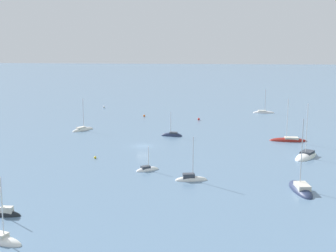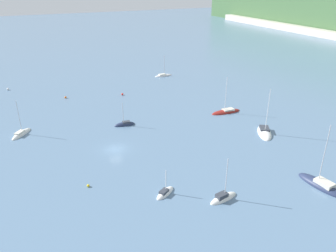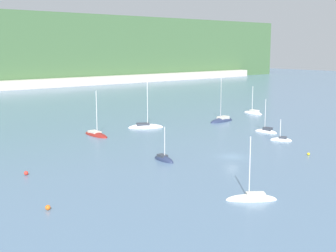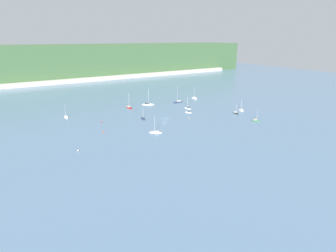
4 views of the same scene
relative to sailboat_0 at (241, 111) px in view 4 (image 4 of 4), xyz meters
name	(u,v)px [view 4 (image 4 of 4)]	position (x,y,z in m)	size (l,w,h in m)	color
ground_plane	(165,119)	(-50.32, 10.78, -0.10)	(600.00, 600.00, 0.00)	slate
hillside_ridge	(77,61)	(-50.32, 207.07, 18.29)	(441.78, 70.88, 36.78)	#42663D
shore_town_strip	(88,80)	(-50.32, 168.13, 2.01)	(375.51, 6.00, 4.21)	beige
sailboat_0	(241,111)	(0.00, 0.00, 0.00)	(3.75, 6.03, 7.81)	white
sailboat_1	(148,105)	(-43.26, 45.23, -0.01)	(8.92, 7.15, 12.05)	white
sailboat_2	(194,98)	(-3.77, 44.15, 0.01)	(2.94, 7.39, 8.82)	white
sailboat_3	(156,133)	(-66.59, -7.14, -0.01)	(6.24, 5.48, 9.11)	white
sailboat_4	(188,108)	(-26.00, 22.13, 0.03)	(2.57, 5.77, 8.41)	white
sailboat_5	(236,113)	(-8.14, -3.15, 0.04)	(1.30, 4.64, 6.39)	black
sailboat_6	(129,108)	(-57.95, 44.30, -0.02)	(2.87, 8.81, 10.82)	maroon
sailboat_7	(66,117)	(-98.17, 43.59, -0.02)	(2.11, 6.81, 8.35)	silver
sailboat_8	(143,119)	(-61.49, 16.56, -0.03)	(2.11, 5.33, 6.82)	#232D4C
sailboat_9	(256,121)	(-9.98, -20.42, 0.02)	(3.41, 5.36, 8.14)	#2D6647
sailboat_10	(178,102)	(-21.97, 39.85, 0.01)	(9.08, 3.69, 12.60)	#232D4C
sailboat_11	(188,113)	(-31.42, 13.94, -0.02)	(3.63, 4.65, 5.15)	white
mooring_buoy_0	(103,132)	(-88.22, 6.39, 0.22)	(0.64, 0.64, 0.64)	orange
mooring_buoy_1	(78,150)	(-104.27, -9.44, 0.25)	(0.70, 0.70, 0.70)	white
mooring_buoy_2	(102,122)	(-83.65, 22.99, 0.23)	(0.66, 0.66, 0.66)	red
mooring_buoy_3	(190,119)	(-38.94, 2.49, 0.15)	(0.50, 0.50, 0.50)	yellow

